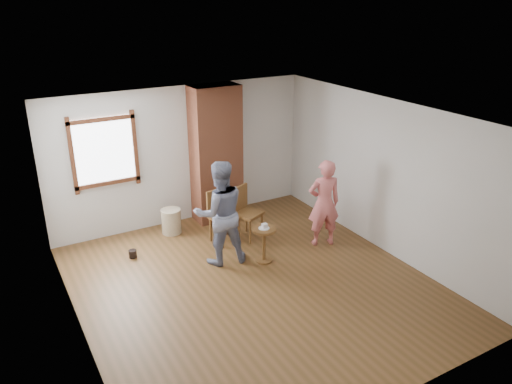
% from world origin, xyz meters
% --- Properties ---
extents(ground, '(5.50, 5.50, 0.00)m').
position_xyz_m(ground, '(0.00, 0.00, 0.00)').
color(ground, brown).
rests_on(ground, ground).
extents(room_shell, '(5.04, 5.52, 2.62)m').
position_xyz_m(room_shell, '(-0.06, 0.61, 1.81)').
color(room_shell, silver).
rests_on(room_shell, ground).
extents(brick_chimney, '(0.90, 0.50, 2.60)m').
position_xyz_m(brick_chimney, '(0.60, 2.50, 1.30)').
color(brick_chimney, '#B05F3E').
rests_on(brick_chimney, ground).
extents(stoneware_crock, '(0.37, 0.37, 0.46)m').
position_xyz_m(stoneware_crock, '(-0.44, 2.31, 0.23)').
color(stoneware_crock, beige).
rests_on(stoneware_crock, ground).
extents(dark_pot, '(0.14, 0.14, 0.13)m').
position_xyz_m(dark_pot, '(-1.34, 1.75, 0.07)').
color(dark_pot, black).
rests_on(dark_pot, ground).
extents(dining_chair_left, '(0.51, 0.51, 0.94)m').
position_xyz_m(dining_chair_left, '(0.24, 1.58, 0.53)').
color(dining_chair_left, brown).
rests_on(dining_chair_left, ground).
extents(dining_chair_right, '(0.58, 0.58, 0.95)m').
position_xyz_m(dining_chair_right, '(0.66, 1.51, 0.53)').
color(dining_chair_right, brown).
rests_on(dining_chair_right, ground).
extents(side_table, '(0.40, 0.40, 0.60)m').
position_xyz_m(side_table, '(0.50, 0.56, 0.40)').
color(side_table, brown).
rests_on(side_table, ground).
extents(cake_plate, '(0.18, 0.18, 0.01)m').
position_xyz_m(cake_plate, '(0.50, 0.56, 0.60)').
color(cake_plate, white).
rests_on(cake_plate, side_table).
extents(cake_slice, '(0.08, 0.07, 0.06)m').
position_xyz_m(cake_slice, '(0.51, 0.56, 0.64)').
color(cake_slice, silver).
rests_on(cake_slice, cake_plate).
extents(man, '(0.95, 0.80, 1.74)m').
position_xyz_m(man, '(-0.11, 0.91, 0.87)').
color(man, '#151E3B').
rests_on(man, ground).
extents(person_pink, '(0.65, 0.53, 1.55)m').
position_xyz_m(person_pink, '(1.72, 0.58, 0.78)').
color(person_pink, '#E57273').
rests_on(person_pink, ground).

